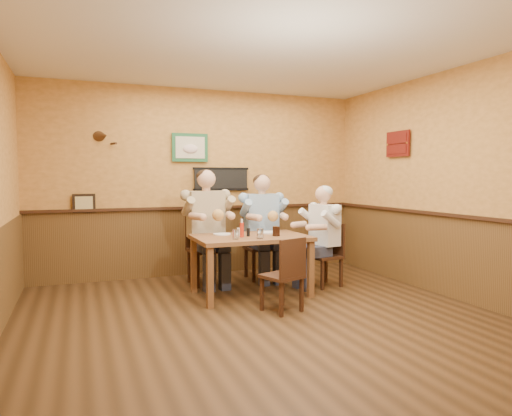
{
  "coord_description": "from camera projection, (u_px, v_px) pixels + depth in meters",
  "views": [
    {
      "loc": [
        -1.76,
        -4.27,
        1.49
      ],
      "look_at": [
        0.28,
        0.98,
        1.1
      ],
      "focal_mm": 32.0,
      "sensor_mm": 36.0,
      "label": 1
    }
  ],
  "objects": [
    {
      "name": "diner_tan_shirt",
      "position": [
        206.0,
        233.0,
        6.29
      ],
      "size": [
        0.7,
        0.7,
        1.42
      ],
      "primitive_type": null,
      "rotation": [
        0.0,
        0.0,
        0.07
      ],
      "color": "tan",
      "rests_on": "ground"
    },
    {
      "name": "plate_far_left",
      "position": [
        222.0,
        234.0,
        5.81
      ],
      "size": [
        0.26,
        0.26,
        0.01
      ],
      "primitive_type": "cylinder",
      "rotation": [
        0.0,
        0.0,
        -0.21
      ],
      "color": "white",
      "rests_on": "dining_table"
    },
    {
      "name": "chair_right_end",
      "position": [
        324.0,
        255.0,
        6.18
      ],
      "size": [
        0.46,
        0.46,
        0.86
      ],
      "primitive_type": null,
      "rotation": [
        0.0,
        0.0,
        -1.41
      ],
      "color": "#3B2112",
      "rests_on": "ground"
    },
    {
      "name": "cola_tumbler",
      "position": [
        276.0,
        231.0,
        5.67
      ],
      "size": [
        0.12,
        0.12,
        0.12
      ],
      "primitive_type": "cylinder",
      "rotation": [
        0.0,
        0.0,
        -0.33
      ],
      "color": "black",
      "rests_on": "dining_table"
    },
    {
      "name": "dining_table",
      "position": [
        251.0,
        243.0,
        5.71
      ],
      "size": [
        1.4,
        0.9,
        0.75
      ],
      "color": "brown",
      "rests_on": "ground"
    },
    {
      "name": "salt_shaker",
      "position": [
        239.0,
        232.0,
        5.73
      ],
      "size": [
        0.04,
        0.04,
        0.09
      ],
      "primitive_type": "cylinder",
      "rotation": [
        0.0,
        0.0,
        -0.09
      ],
      "color": "white",
      "rests_on": "dining_table"
    },
    {
      "name": "water_glass_left",
      "position": [
        235.0,
        234.0,
        5.39
      ],
      "size": [
        0.09,
        0.09,
        0.11
      ],
      "primitive_type": "cylinder",
      "rotation": [
        0.0,
        0.0,
        -0.19
      ],
      "color": "silver",
      "rests_on": "dining_table"
    },
    {
      "name": "diner_white_elder",
      "position": [
        324.0,
        241.0,
        6.17
      ],
      "size": [
        0.65,
        0.65,
        1.23
      ],
      "primitive_type": null,
      "rotation": [
        0.0,
        0.0,
        -1.41
      ],
      "color": "silver",
      "rests_on": "ground"
    },
    {
      "name": "room",
      "position": [
        271.0,
        158.0,
        4.8
      ],
      "size": [
        5.02,
        5.03,
        2.81
      ],
      "color": "#34210F",
      "rests_on": "ground"
    },
    {
      "name": "chair_back_left",
      "position": [
        206.0,
        248.0,
        6.31
      ],
      "size": [
        0.49,
        0.49,
        1.0
      ],
      "primitive_type": null,
      "rotation": [
        0.0,
        0.0,
        0.07
      ],
      "color": "#3B2112",
      "rests_on": "ground"
    },
    {
      "name": "chair_near_side",
      "position": [
        282.0,
        274.0,
        5.03
      ],
      "size": [
        0.49,
        0.49,
        0.83
      ],
      "primitive_type": null,
      "rotation": [
        0.0,
        0.0,
        3.48
      ],
      "color": "#3B2112",
      "rests_on": "ground"
    },
    {
      "name": "chair_back_right",
      "position": [
        261.0,
        246.0,
        6.62
      ],
      "size": [
        0.46,
        0.46,
        0.95
      ],
      "primitive_type": null,
      "rotation": [
        0.0,
        0.0,
        -0.04
      ],
      "color": "#3B2112",
      "rests_on": "ground"
    },
    {
      "name": "pepper_shaker",
      "position": [
        248.0,
        232.0,
        5.65
      ],
      "size": [
        0.05,
        0.05,
        0.1
      ],
      "primitive_type": "cylinder",
      "rotation": [
        0.0,
        0.0,
        0.12
      ],
      "color": "black",
      "rests_on": "dining_table"
    },
    {
      "name": "hot_sauce_bottle",
      "position": [
        242.0,
        229.0,
        5.56
      ],
      "size": [
        0.05,
        0.05,
        0.2
      ],
      "primitive_type": "cylinder",
      "rotation": [
        0.0,
        0.0,
        0.0
      ],
      "color": "red",
      "rests_on": "dining_table"
    },
    {
      "name": "diner_blue_polo",
      "position": [
        261.0,
        232.0,
        6.61
      ],
      "size": [
        0.66,
        0.66,
        1.36
      ],
      "primitive_type": null,
      "rotation": [
        0.0,
        0.0,
        -0.04
      ],
      "color": "#88AACC",
      "rests_on": "ground"
    },
    {
      "name": "plate_far_right",
      "position": [
        269.0,
        232.0,
        5.97
      ],
      "size": [
        0.28,
        0.28,
        0.02
      ],
      "primitive_type": "cylinder",
      "rotation": [
        0.0,
        0.0,
        -0.03
      ],
      "color": "silver",
      "rests_on": "dining_table"
    },
    {
      "name": "water_glass_mid",
      "position": [
        260.0,
        233.0,
        5.44
      ],
      "size": [
        0.09,
        0.09,
        0.12
      ],
      "primitive_type": "cylinder",
      "rotation": [
        0.0,
        0.0,
        -0.12
      ],
      "color": "silver",
      "rests_on": "dining_table"
    }
  ]
}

